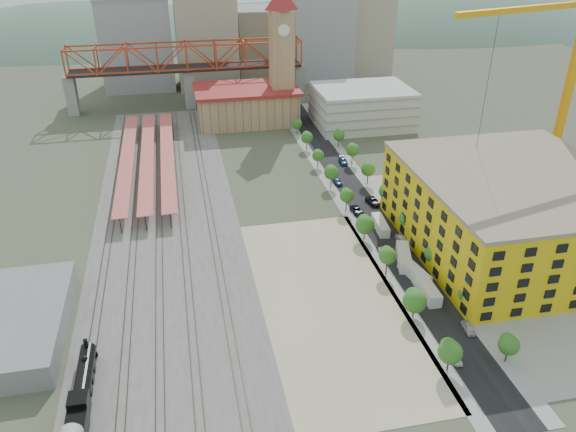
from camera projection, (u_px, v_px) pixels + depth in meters
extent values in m
plane|color=#474C38|center=(312.00, 224.00, 142.21)|extent=(400.00, 400.00, 0.00)
cube|color=#605E59|center=(166.00, 206.00, 150.88)|extent=(36.00, 165.00, 0.06)
cube|color=tan|center=(330.00, 300.00, 114.35)|extent=(28.00, 67.00, 0.06)
cube|color=black|center=(354.00, 193.00, 157.96)|extent=(12.00, 170.00, 0.06)
cube|color=gray|center=(335.00, 195.00, 156.99)|extent=(3.00, 170.00, 0.04)
cube|color=gray|center=(373.00, 191.00, 158.94)|extent=(3.00, 170.00, 0.04)
cube|color=gray|center=(516.00, 246.00, 132.95)|extent=(50.00, 90.00, 0.06)
cube|color=#382B23|center=(110.00, 211.00, 148.21)|extent=(0.12, 160.00, 0.18)
cube|color=#382B23|center=(115.00, 210.00, 148.47)|extent=(0.12, 160.00, 0.18)
cube|color=#382B23|center=(133.00, 209.00, 149.28)|extent=(0.12, 160.00, 0.18)
cube|color=#382B23|center=(139.00, 208.00, 149.53)|extent=(0.12, 160.00, 0.18)
cube|color=#382B23|center=(156.00, 207.00, 150.34)|extent=(0.12, 160.00, 0.18)
cube|color=#382B23|center=(162.00, 206.00, 150.60)|extent=(0.12, 160.00, 0.18)
cube|color=#382B23|center=(179.00, 205.00, 151.41)|extent=(0.12, 160.00, 0.18)
cube|color=#382B23|center=(184.00, 204.00, 151.66)|extent=(0.12, 160.00, 0.18)
cube|color=#382B23|center=(205.00, 202.00, 152.65)|extent=(0.12, 160.00, 0.18)
cube|color=#382B23|center=(210.00, 202.00, 152.91)|extent=(0.12, 160.00, 0.18)
cube|color=#D65F52|center=(127.00, 157.00, 170.73)|extent=(4.00, 80.00, 0.25)
cylinder|color=black|center=(128.00, 163.00, 171.68)|extent=(0.24, 0.24, 4.00)
cube|color=#D65F52|center=(147.00, 156.00, 171.80)|extent=(4.00, 80.00, 0.25)
cylinder|color=black|center=(148.00, 162.00, 172.75)|extent=(0.24, 0.24, 4.00)
cube|color=#D65F52|center=(167.00, 154.00, 172.86)|extent=(4.00, 80.00, 0.25)
cylinder|color=black|center=(168.00, 160.00, 173.81)|extent=(0.24, 0.24, 4.00)
cube|color=tan|center=(247.00, 106.00, 209.11)|extent=(36.00, 22.00, 12.00)
cube|color=maroon|center=(246.00, 89.00, 206.02)|extent=(38.00, 24.00, 1.20)
cube|color=tan|center=(282.00, 68.00, 203.03)|extent=(8.00, 8.00, 40.00)
cylinder|color=white|center=(284.00, 30.00, 192.84)|extent=(4.00, 0.30, 4.00)
cube|color=silver|center=(362.00, 107.00, 205.57)|extent=(34.00, 26.00, 14.00)
cube|color=gray|center=(72.00, 95.00, 216.67)|extent=(4.00, 6.00, 15.00)
cube|color=gray|center=(299.00, 83.00, 232.65)|extent=(4.00, 6.00, 15.00)
cube|color=gray|center=(189.00, 89.00, 224.66)|extent=(4.00, 6.00, 15.00)
cube|color=black|center=(188.00, 69.00, 220.85)|extent=(90.00, 9.00, 1.00)
cube|color=yellow|center=(512.00, 214.00, 128.15)|extent=(44.00, 50.00, 18.00)
cube|color=gray|center=(520.00, 176.00, 123.68)|extent=(44.60, 50.60, 0.80)
cube|color=gray|center=(4.00, 325.00, 103.46)|extent=(22.00, 32.00, 5.00)
cube|color=#9EA0A3|center=(137.00, 44.00, 245.79)|extent=(30.00, 25.00, 38.00)
cube|color=#B2A58C|center=(205.00, 27.00, 243.47)|extent=(26.00, 22.00, 52.00)
cube|color=gray|center=(262.00, 43.00, 266.42)|extent=(24.00, 24.00, 30.00)
cube|color=#9EA0A3|center=(321.00, 12.00, 255.29)|extent=(28.00, 22.00, 60.00)
cube|color=#B2A58C|center=(366.00, 26.00, 267.66)|extent=(22.00, 20.00, 44.00)
cube|color=brown|center=(230.00, 45.00, 273.50)|extent=(20.00, 20.00, 26.00)
ellipsoid|color=#4C6B59|center=(106.00, 141.00, 384.35)|extent=(396.00, 216.00, 180.00)
ellipsoid|color=#4C6B59|center=(278.00, 160.00, 417.06)|extent=(484.00, 264.00, 220.00)
ellipsoid|color=#4C6B59|center=(432.00, 121.00, 427.89)|extent=(418.00, 228.00, 190.00)
cylinder|color=black|center=(84.00, 374.00, 92.41)|extent=(2.67, 12.82, 2.67)
cube|color=black|center=(79.00, 405.00, 86.32)|extent=(2.99, 3.21, 3.42)
cylinder|color=black|center=(86.00, 344.00, 96.09)|extent=(0.75, 0.75, 1.71)
sphere|color=black|center=(84.00, 359.00, 93.59)|extent=(1.07, 1.07, 1.07)
cone|color=black|center=(90.00, 352.00, 99.43)|extent=(2.78, 1.71, 2.78)
cube|color=#F9A210|center=(563.00, 111.00, 145.88)|extent=(1.72, 1.72, 48.46)
cube|color=#F9A210|center=(527.00, 9.00, 125.23)|extent=(39.85, 11.90, 1.29)
cube|color=silver|center=(426.00, 289.00, 115.41)|extent=(2.83, 10.05, 2.74)
cube|color=silver|center=(414.00, 272.00, 120.79)|extent=(4.29, 9.73, 2.58)
cube|color=silver|center=(404.00, 257.00, 125.96)|extent=(5.42, 10.50, 2.78)
cube|color=silver|center=(380.00, 225.00, 139.19)|extent=(3.21, 9.37, 2.51)
imported|color=white|center=(456.00, 358.00, 98.51)|extent=(1.87, 3.95, 1.30)
imported|color=#A09FA4|center=(385.00, 253.00, 128.78)|extent=(1.92, 4.63, 1.49)
imported|color=black|center=(357.00, 210.00, 147.22)|extent=(2.77, 5.29, 1.42)
imported|color=navy|center=(337.00, 182.00, 163.09)|extent=(2.32, 5.01, 1.42)
imported|color=#BBBBBB|center=(469.00, 328.00, 105.43)|extent=(2.03, 4.30, 1.42)
imported|color=#9B9BA0|center=(402.00, 240.00, 134.03)|extent=(1.95, 4.51, 1.44)
imported|color=black|center=(373.00, 201.00, 151.68)|extent=(3.40, 5.98, 1.57)
imported|color=navy|center=(343.00, 161.00, 176.33)|extent=(2.81, 5.74, 1.61)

